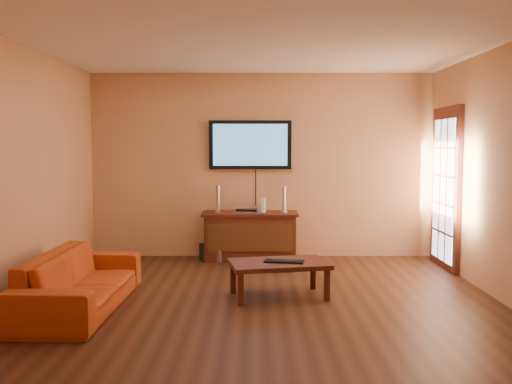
{
  "coord_description": "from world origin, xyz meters",
  "views": [
    {
      "loc": [
        -0.09,
        -5.9,
        1.65
      ],
      "look_at": [
        -0.08,
        0.8,
        1.1
      ],
      "focal_mm": 40.0,
      "sensor_mm": 36.0,
      "label": 1
    }
  ],
  "objects_px": {
    "television": "(250,145)",
    "speaker_left": "(218,200)",
    "bottle": "(219,258)",
    "subwoofer": "(209,252)",
    "media_console": "(250,236)",
    "keyboard": "(284,261)",
    "av_receiver": "(248,210)",
    "game_console": "(264,205)",
    "sofa": "(81,271)",
    "speaker_right": "(284,200)",
    "coffee_table": "(279,266)"
  },
  "relations": [
    {
      "from": "sofa",
      "to": "bottle",
      "type": "bearing_deg",
      "value": -29.26
    },
    {
      "from": "speaker_right",
      "to": "av_receiver",
      "type": "height_order",
      "value": "speaker_right"
    },
    {
      "from": "av_receiver",
      "to": "subwoofer",
      "type": "distance_m",
      "value": 0.83
    },
    {
      "from": "speaker_right",
      "to": "television",
      "type": "bearing_deg",
      "value": 157.17
    },
    {
      "from": "media_console",
      "to": "av_receiver",
      "type": "height_order",
      "value": "av_receiver"
    },
    {
      "from": "speaker_right",
      "to": "subwoofer",
      "type": "relative_size",
      "value": 1.56
    },
    {
      "from": "media_console",
      "to": "keyboard",
      "type": "distance_m",
      "value": 2.1
    },
    {
      "from": "coffee_table",
      "to": "keyboard",
      "type": "height_order",
      "value": "keyboard"
    },
    {
      "from": "speaker_left",
      "to": "game_console",
      "type": "xyz_separation_m",
      "value": [
        0.66,
        -0.03,
        -0.07
      ]
    },
    {
      "from": "media_console",
      "to": "game_console",
      "type": "relative_size",
      "value": 6.58
    },
    {
      "from": "coffee_table",
      "to": "sofa",
      "type": "bearing_deg",
      "value": -167.38
    },
    {
      "from": "sofa",
      "to": "speaker_right",
      "type": "height_order",
      "value": "speaker_right"
    },
    {
      "from": "sofa",
      "to": "subwoofer",
      "type": "height_order",
      "value": "sofa"
    },
    {
      "from": "av_receiver",
      "to": "sofa",
      "type": "bearing_deg",
      "value": -110.37
    },
    {
      "from": "speaker_right",
      "to": "keyboard",
      "type": "relative_size",
      "value": 0.83
    },
    {
      "from": "coffee_table",
      "to": "speaker_right",
      "type": "bearing_deg",
      "value": 85.68
    },
    {
      "from": "speaker_right",
      "to": "av_receiver",
      "type": "xyz_separation_m",
      "value": [
        -0.51,
        -0.02,
        -0.13
      ]
    },
    {
      "from": "coffee_table",
      "to": "game_console",
      "type": "relative_size",
      "value": 5.51
    },
    {
      "from": "speaker_right",
      "to": "game_console",
      "type": "height_order",
      "value": "speaker_right"
    },
    {
      "from": "game_console",
      "to": "keyboard",
      "type": "relative_size",
      "value": 0.47
    },
    {
      "from": "coffee_table",
      "to": "speaker_right",
      "type": "distance_m",
      "value": 2.12
    },
    {
      "from": "television",
      "to": "speaker_left",
      "type": "height_order",
      "value": "television"
    },
    {
      "from": "television",
      "to": "subwoofer",
      "type": "height_order",
      "value": "television"
    },
    {
      "from": "speaker_left",
      "to": "bottle",
      "type": "bearing_deg",
      "value": -83.96
    },
    {
      "from": "media_console",
      "to": "coffee_table",
      "type": "relative_size",
      "value": 1.19
    },
    {
      "from": "speaker_left",
      "to": "av_receiver",
      "type": "xyz_separation_m",
      "value": [
        0.44,
        -0.05,
        -0.14
      ]
    },
    {
      "from": "speaker_left",
      "to": "subwoofer",
      "type": "distance_m",
      "value": 0.76
    },
    {
      "from": "game_console",
      "to": "sofa",
      "type": "bearing_deg",
      "value": -113.42
    },
    {
      "from": "keyboard",
      "to": "speaker_left",
      "type": "bearing_deg",
      "value": 112.07
    },
    {
      "from": "av_receiver",
      "to": "game_console",
      "type": "distance_m",
      "value": 0.23
    },
    {
      "from": "television",
      "to": "bottle",
      "type": "xyz_separation_m",
      "value": [
        -0.42,
        -0.57,
        -1.56
      ]
    },
    {
      "from": "bottle",
      "to": "keyboard",
      "type": "distance_m",
      "value": 1.92
    },
    {
      "from": "bottle",
      "to": "keyboard",
      "type": "bearing_deg",
      "value": -64.66
    },
    {
      "from": "coffee_table",
      "to": "keyboard",
      "type": "relative_size",
      "value": 2.57
    },
    {
      "from": "media_console",
      "to": "av_receiver",
      "type": "distance_m",
      "value": 0.38
    },
    {
      "from": "game_console",
      "to": "television",
      "type": "bearing_deg",
      "value": 146.58
    },
    {
      "from": "speaker_left",
      "to": "subwoofer",
      "type": "xyz_separation_m",
      "value": [
        -0.12,
        -0.11,
        -0.75
      ]
    },
    {
      "from": "television",
      "to": "keyboard",
      "type": "xyz_separation_m",
      "value": [
        0.39,
        -2.28,
        -1.26
      ]
    },
    {
      "from": "television",
      "to": "game_console",
      "type": "bearing_deg",
      "value": -47.02
    },
    {
      "from": "media_console",
      "to": "bottle",
      "type": "xyz_separation_m",
      "value": [
        -0.42,
        -0.35,
        -0.25
      ]
    },
    {
      "from": "media_console",
      "to": "bottle",
      "type": "height_order",
      "value": "media_console"
    },
    {
      "from": "television",
      "to": "game_console",
      "type": "xyz_separation_m",
      "value": [
        0.19,
        -0.21,
        -0.86
      ]
    },
    {
      "from": "av_receiver",
      "to": "bottle",
      "type": "xyz_separation_m",
      "value": [
        -0.4,
        -0.34,
        -0.63
      ]
    },
    {
      "from": "television",
      "to": "av_receiver",
      "type": "height_order",
      "value": "television"
    },
    {
      "from": "television",
      "to": "speaker_left",
      "type": "xyz_separation_m",
      "value": [
        -0.46,
        -0.18,
        -0.79
      ]
    },
    {
      "from": "game_console",
      "to": "bottle",
      "type": "relative_size",
      "value": 1.01
    },
    {
      "from": "speaker_right",
      "to": "av_receiver",
      "type": "distance_m",
      "value": 0.53
    },
    {
      "from": "sofa",
      "to": "speaker_right",
      "type": "bearing_deg",
      "value": -39.7
    },
    {
      "from": "sofa",
      "to": "keyboard",
      "type": "relative_size",
      "value": 4.43
    },
    {
      "from": "subwoofer",
      "to": "media_console",
      "type": "bearing_deg",
      "value": -13.53
    }
  ]
}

